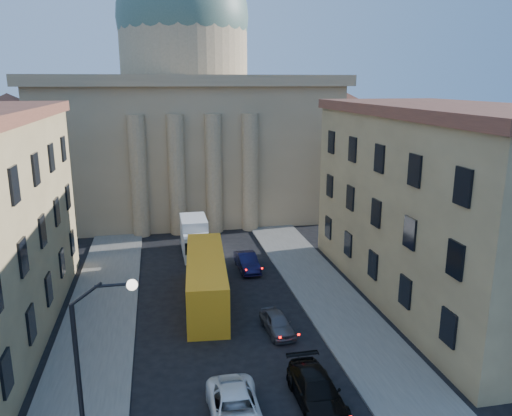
{
  "coord_description": "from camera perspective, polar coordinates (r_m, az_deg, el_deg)",
  "views": [
    {
      "loc": [
        -4.01,
        -10.63,
        16.25
      ],
      "look_at": [
        1.84,
        18.64,
        8.69
      ],
      "focal_mm": 35.0,
      "sensor_mm": 36.0,
      "label": 1
    }
  ],
  "objects": [
    {
      "name": "car_right_distant",
      "position": [
        44.5,
        -1.02,
        -6.18
      ],
      "size": [
        1.79,
        4.62,
        1.5
      ],
      "primitive_type": "imported",
      "rotation": [
        0.0,
        0.0,
        0.04
      ],
      "color": "black",
      "rests_on": "ground"
    },
    {
      "name": "sidewalk_left",
      "position": [
        33.19,
        -18.28,
        -15.74
      ],
      "size": [
        5.0,
        60.0,
        0.15
      ],
      "primitive_type": "cube",
      "color": "#5D5A55",
      "rests_on": "ground"
    },
    {
      "name": "city_bus",
      "position": [
        38.27,
        -5.72,
        -7.94
      ],
      "size": [
        3.76,
        12.52,
        3.48
      ],
      "rotation": [
        0.0,
        0.0,
        -0.08
      ],
      "color": "#FDA21C",
      "rests_on": "ground"
    },
    {
      "name": "box_truck",
      "position": [
        48.77,
        -7.03,
        -3.37
      ],
      "size": [
        2.48,
        6.18,
        3.39
      ],
      "rotation": [
        0.0,
        0.0,
        0.0
      ],
      "color": "white",
      "rests_on": "ground"
    },
    {
      "name": "car_right_mid",
      "position": [
        27.58,
        6.94,
        -20.02
      ],
      "size": [
        2.26,
        5.43,
        1.57
      ],
      "primitive_type": "imported",
      "rotation": [
        0.0,
        0.0,
        0.01
      ],
      "color": "black",
      "rests_on": "ground"
    },
    {
      "name": "street_lamp",
      "position": [
        21.82,
        -18.29,
        -16.75
      ],
      "size": [
        2.62,
        0.44,
        8.83
      ],
      "color": "black",
      "rests_on": "ground"
    },
    {
      "name": "sidewalk_right",
      "position": [
        35.18,
        11.21,
        -13.46
      ],
      "size": [
        5.0,
        60.0,
        0.15
      ],
      "primitive_type": "cube",
      "color": "#5D5A55",
      "rests_on": "ground"
    },
    {
      "name": "car_right_far",
      "position": [
        34.09,
        2.44,
        -13.0
      ],
      "size": [
        1.94,
        4.07,
        1.34
      ],
      "primitive_type": "imported",
      "rotation": [
        0.0,
        0.0,
        0.09
      ],
      "color": "#4F4F54",
      "rests_on": "ground"
    },
    {
      "name": "building_right",
      "position": [
        39.8,
        20.91,
        0.44
      ],
      "size": [
        11.6,
        26.6,
        14.7
      ],
      "color": "tan",
      "rests_on": "ground"
    },
    {
      "name": "church",
      "position": [
        66.37,
        -7.95,
        10.3
      ],
      "size": [
        68.02,
        28.76,
        36.6
      ],
      "color": "#907A59",
      "rests_on": "ground"
    },
    {
      "name": "car_left_mid",
      "position": [
        26.17,
        -2.37,
        -22.09
      ],
      "size": [
        2.64,
        5.55,
        1.53
      ],
      "primitive_type": "imported",
      "rotation": [
        0.0,
        0.0,
        -0.02
      ],
      "color": "white",
      "rests_on": "ground"
    }
  ]
}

